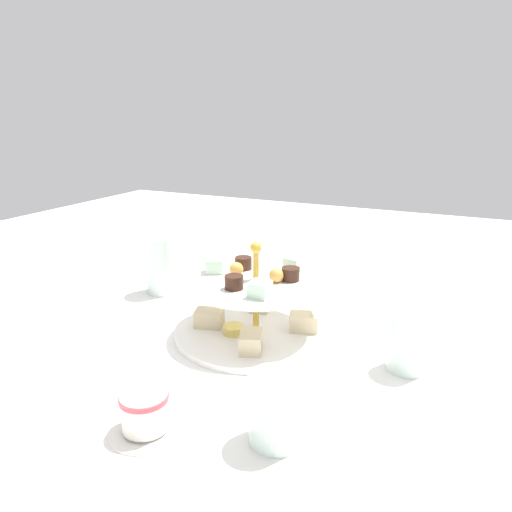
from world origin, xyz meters
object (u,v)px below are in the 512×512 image
Objects in this scene: water_glass_short_left at (276,409)px; butter_knife_left at (341,280)px; teacup_with_saucer at (145,414)px; butter_knife_right at (50,361)px; tiered_serving_stand at (256,309)px; water_glass_tall_right at (162,265)px; water_glass_mid_back at (408,342)px.

butter_knife_left is at bearing -171.88° from water_glass_short_left.
teacup_with_saucer is 0.53× the size of butter_knife_right.
tiered_serving_stand is at bearing -150.04° from water_glass_short_left.
teacup_with_saucer is at bearing -1.10° from tiered_serving_stand.
water_glass_short_left is at bearing 49.93° from water_glass_tall_right.
tiered_serving_stand is 0.33m from butter_knife_right.
water_glass_tall_right is 1.33× the size of teacup_with_saucer.
butter_knife_right is (0.23, -0.24, -0.04)m from tiered_serving_stand.
water_glass_mid_back is at bearing 119.72° from butter_knife_left.
butter_knife_right is at bearing -47.00° from tiered_serving_stand.
butter_knife_left is at bearing 169.74° from tiered_serving_stand.
teacup_with_saucer is 1.03× the size of water_glass_mid_back.
water_glass_tall_right reaches higher than butter_knife_right.
water_glass_tall_right is at bearing -110.10° from tiered_serving_stand.
teacup_with_saucer reaches higher than butter_knife_left.
water_glass_mid_back is at bearing 87.26° from tiered_serving_stand.
butter_knife_right is at bearing -66.68° from water_glass_mid_back.
tiered_serving_stand is 0.28m from water_glass_short_left.
water_glass_tall_right is 0.70× the size of butter_knife_left.
tiered_serving_stand reaches higher than water_glass_short_left.
tiered_serving_stand is at bearing 79.62° from butter_knife_left.
tiered_serving_stand reaches higher than water_glass_tall_right.
water_glass_short_left is 0.93× the size of teacup_with_saucer.
teacup_with_saucer is 0.39m from water_glass_mid_back.
water_glass_short_left is at bearing 98.00° from butter_knife_left.
teacup_with_saucer is at bearing 33.42° from water_glass_tall_right.
tiered_serving_stand is at bearing 69.90° from water_glass_tall_right.
butter_knife_right is (0.32, 0.02, -0.06)m from water_glass_tall_right.
water_glass_short_left is (0.34, 0.41, -0.02)m from water_glass_tall_right.
water_glass_mid_back reaches higher than butter_knife_right.
water_glass_tall_right is at bearing 152.12° from butter_knife_right.
water_glass_mid_back is (0.01, 0.25, -0.00)m from tiered_serving_stand.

